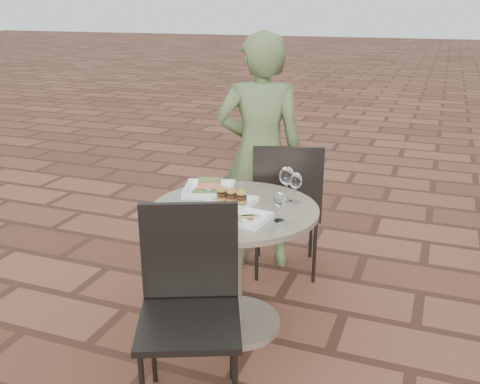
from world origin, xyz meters
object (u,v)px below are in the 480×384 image
(chair_far, at_px, (287,199))
(diner, at_px, (260,154))
(chair_near, at_px, (190,292))
(plate_salmon, at_px, (209,188))
(cafe_table, at_px, (235,249))
(plate_tuna, at_px, (246,218))
(plate_sliders, at_px, (232,199))

(chair_far, bearing_deg, diner, -44.23)
(chair_near, height_order, plate_salmon, chair_near)
(cafe_table, xyz_separation_m, chair_far, (0.09, 0.70, 0.07))
(chair_near, xyz_separation_m, plate_salmon, (-0.25, 0.79, 0.20))
(diner, xyz_separation_m, plate_tuna, (0.25, -0.96, -0.06))
(chair_far, bearing_deg, plate_tuna, 74.61)
(plate_sliders, bearing_deg, chair_far, 79.49)
(plate_tuna, bearing_deg, cafe_table, 128.15)
(plate_sliders, bearing_deg, plate_salmon, 143.49)
(plate_salmon, bearing_deg, diner, 81.70)
(plate_sliders, distance_m, plate_tuna, 0.23)
(diner, bearing_deg, cafe_table, 78.24)
(chair_near, height_order, plate_sliders, chair_near)
(plate_sliders, height_order, plate_tuna, plate_sliders)
(chair_near, xyz_separation_m, diner, (-0.16, 1.42, 0.25))
(cafe_table, bearing_deg, plate_salmon, 141.93)
(chair_far, distance_m, plate_sliders, 0.71)
(chair_far, bearing_deg, cafe_table, 65.39)
(cafe_table, distance_m, chair_near, 0.61)
(chair_far, distance_m, plate_tuna, 0.87)
(chair_near, relative_size, diner, 0.58)
(cafe_table, bearing_deg, plate_tuna, -51.85)
(cafe_table, xyz_separation_m, diner, (-0.14, 0.81, 0.32))
(chair_far, height_order, chair_near, same)
(chair_far, height_order, diner, diner)
(chair_near, relative_size, plate_tuna, 3.80)
(chair_far, xyz_separation_m, plate_salmon, (-0.32, -0.52, 0.20))
(diner, height_order, plate_tuna, diner)
(diner, bearing_deg, plate_tuna, 83.47)
(diner, bearing_deg, plate_sliders, 76.49)
(cafe_table, height_order, diner, diner)
(cafe_table, height_order, plate_tuna, plate_tuna)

